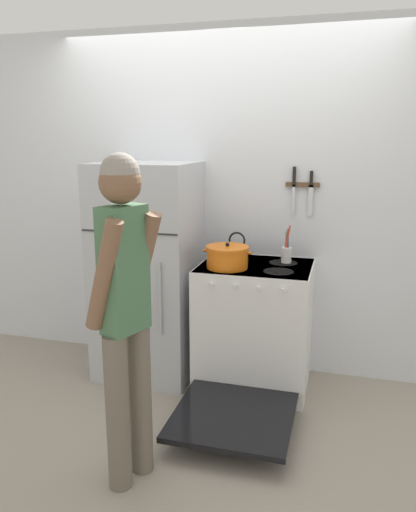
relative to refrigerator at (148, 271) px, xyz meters
The scene contains 9 objects.
ground_plane 0.99m from the refrigerator, 31.85° to the left, with size 14.00×14.00×0.00m, color gray.
wall_back 0.78m from the refrigerator, 34.23° to the left, with size 10.00×0.06×2.55m.
refrigerator is the anchor object (origin of this frame).
stove_range 0.88m from the refrigerator, ahead, with size 0.78×1.34×0.90m.
dutch_oven_pot 0.67m from the refrigerator, 11.04° to the right, with size 0.33×0.29×0.18m.
tea_kettle 0.68m from the refrigerator, 11.12° to the left, with size 0.20×0.16×0.20m.
utensil_jar 1.02m from the refrigerator, ahead, with size 0.07×0.07×0.27m.
person 1.27m from the refrigerator, 72.66° to the right, with size 0.35×0.40×1.69m.
wall_knife_strip 1.29m from the refrigerator, 15.47° to the left, with size 0.24×0.03×0.34m.
Camera 1 is at (0.87, -3.63, 1.75)m, focal length 35.00 mm.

